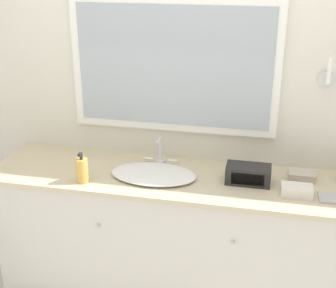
{
  "coord_description": "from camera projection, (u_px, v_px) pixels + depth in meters",
  "views": [
    {
      "loc": [
        0.48,
        -2.07,
        2.11
      ],
      "look_at": [
        -0.03,
        0.3,
        1.09
      ],
      "focal_mm": 50.0,
      "sensor_mm": 36.0,
      "label": 1
    }
  ],
  "objects": [
    {
      "name": "appliance_box",
      "position": [
        248.0,
        174.0,
        2.61
      ],
      "size": [
        0.25,
        0.13,
        0.1
      ],
      "color": "black",
      "rests_on": "vanity_counter"
    },
    {
      "name": "sink_basin",
      "position": [
        154.0,
        173.0,
        2.7
      ],
      "size": [
        0.5,
        0.36,
        0.18
      ],
      "color": "white",
      "rests_on": "vanity_counter"
    },
    {
      "name": "hand_towel_near_sink",
      "position": [
        297.0,
        191.0,
        2.48
      ],
      "size": [
        0.16,
        0.11,
        0.05
      ],
      "color": "silver",
      "rests_on": "vanity_counter"
    },
    {
      "name": "soap_bottle",
      "position": [
        82.0,
        170.0,
        2.61
      ],
      "size": [
        0.07,
        0.07,
        0.18
      ],
      "color": "gold",
      "rests_on": "vanity_counter"
    },
    {
      "name": "hand_towel_far_corner",
      "position": [
        301.0,
        175.0,
        2.66
      ],
      "size": [
        0.15,
        0.11,
        0.05
      ],
      "color": "#B7A899",
      "rests_on": "vanity_counter"
    },
    {
      "name": "metal_tray",
      "position": [
        335.0,
        198.0,
        2.46
      ],
      "size": [
        0.16,
        0.12,
        0.01
      ],
      "color": "#ADADB2",
      "rests_on": "vanity_counter"
    },
    {
      "name": "vanity_counter",
      "position": [
        173.0,
        241.0,
        2.87
      ],
      "size": [
        2.16,
        0.56,
        0.89
      ],
      "color": "beige",
      "rests_on": "ground_plane"
    },
    {
      "name": "wall_back",
      "position": [
        184.0,
        97.0,
        2.83
      ],
      "size": [
        8.0,
        0.18,
        2.55
      ],
      "color": "silver",
      "rests_on": "ground_plane"
    }
  ]
}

